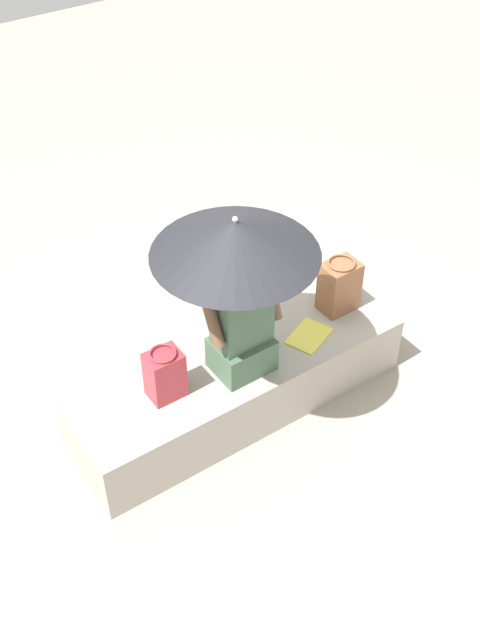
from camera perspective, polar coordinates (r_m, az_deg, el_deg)
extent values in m
plane|color=#9E9384|center=(5.03, -0.12, -6.24)|extent=(14.00, 14.00, 0.00)
cube|color=#A8A093|center=(4.88, -0.12, -4.62)|extent=(2.15, 0.63, 0.41)
cube|color=#47664C|center=(4.61, 0.13, -2.48)|extent=(0.34, 0.28, 0.22)
cube|color=#47664C|center=(4.38, 0.14, 0.80)|extent=(0.32, 0.20, 0.48)
sphere|color=brown|center=(4.16, 0.14, 4.33)|extent=(0.20, 0.20, 0.20)
cylinder|color=brown|center=(4.45, 2.25, 2.00)|extent=(0.07, 0.20, 0.32)
cylinder|color=brown|center=(4.28, -2.06, 0.04)|extent=(0.07, 0.20, 0.32)
cylinder|color=#B7B7BC|center=(4.26, -0.33, 1.05)|extent=(0.02, 0.02, 1.11)
cone|color=black|center=(3.98, -0.36, 6.01)|extent=(0.90, 0.90, 0.20)
sphere|color=#B7B7BC|center=(3.91, -0.37, 7.39)|extent=(0.03, 0.03, 0.03)
cube|color=#B2333D|center=(4.45, -5.53, -4.00)|extent=(0.20, 0.16, 0.31)
torus|color=#B2333D|center=(4.33, -5.68, -2.42)|extent=(0.16, 0.16, 0.01)
cube|color=brown|center=(5.02, 7.27, 2.45)|extent=(0.23, 0.18, 0.35)
torus|color=brown|center=(4.90, 7.46, 4.17)|extent=(0.18, 0.18, 0.01)
cube|color=#EAE04C|center=(4.90, 5.06, -1.17)|extent=(0.34, 0.29, 0.01)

